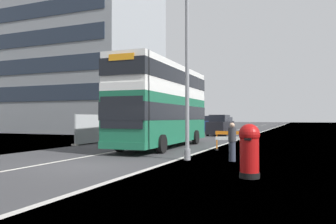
{
  "coord_description": "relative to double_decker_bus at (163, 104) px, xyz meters",
  "views": [
    {
      "loc": [
        8.02,
        -10.86,
        1.88
      ],
      "look_at": [
        1.14,
        5.87,
        2.2
      ],
      "focal_mm": 35.71,
      "sensor_mm": 36.0,
      "label": 1
    }
  ],
  "objects": [
    {
      "name": "ground",
      "position": [
        0.99,
        -8.72,
        -2.82
      ],
      "size": [
        140.0,
        280.0,
        0.1
      ],
      "color": "#38383A"
    },
    {
      "name": "double_decker_bus",
      "position": [
        0.0,
        0.0,
        0.0
      ],
      "size": [
        3.03,
        11.39,
        5.2
      ],
      "color": "#196042",
      "rests_on": "ground"
    },
    {
      "name": "lamppost_foreground",
      "position": [
        3.54,
        -5.59,
        1.58
      ],
      "size": [
        0.29,
        0.7,
        9.18
      ],
      "color": "gray",
      "rests_on": "ground"
    },
    {
      "name": "red_pillar_postbox",
      "position": [
        6.79,
        -9.05,
        -1.84
      ],
      "size": [
        0.66,
        0.66,
        1.7
      ],
      "color": "black",
      "rests_on": "ground"
    },
    {
      "name": "roadworks_barrier",
      "position": [
        4.38,
        -0.42,
        -2.07
      ],
      "size": [
        1.7,
        0.78,
        1.12
      ],
      "color": "orange",
      "rests_on": "ground"
    },
    {
      "name": "construction_site_fence",
      "position": [
        -5.98,
        7.24,
        -1.72
      ],
      "size": [
        0.44,
        17.2,
        2.17
      ],
      "color": "#A8AAAD",
      "rests_on": "ground"
    },
    {
      "name": "car_oncoming_near",
      "position": [
        -0.05,
        15.36,
        -1.73
      ],
      "size": [
        2.06,
        4.55,
        2.2
      ],
      "color": "black",
      "rests_on": "ground"
    },
    {
      "name": "car_receding_mid",
      "position": [
        -3.57,
        22.61,
        -1.75
      ],
      "size": [
        1.95,
        3.82,
        2.14
      ],
      "color": "navy",
      "rests_on": "ground"
    },
    {
      "name": "car_receding_far",
      "position": [
        -3.22,
        32.5,
        -1.81
      ],
      "size": [
        2.07,
        4.57,
        2.02
      ],
      "color": "black",
      "rests_on": "ground"
    },
    {
      "name": "bare_tree_far_verge_near",
      "position": [
        -15.31,
        21.6,
        -0.59
      ],
      "size": [
        2.58,
        3.31,
        4.09
      ],
      "color": "#4C3D2D",
      "rests_on": "ground"
    },
    {
      "name": "bare_tree_far_verge_mid",
      "position": [
        -13.81,
        33.94,
        -0.65
      ],
      "size": [
        2.81,
        3.43,
        3.78
      ],
      "color": "#4C3D2D",
      "rests_on": "ground"
    },
    {
      "name": "pedestrian_at_kerb",
      "position": [
        5.48,
        -5.26,
        -1.93
      ],
      "size": [
        0.34,
        0.34,
        1.68
      ],
      "color": "#2D3342",
      "rests_on": "ground"
    },
    {
      "name": "backdrop_office_block",
      "position": [
        -25.12,
        17.88,
        8.67
      ],
      "size": [
        29.35,
        14.87,
        22.86
      ],
      "color": "gray",
      "rests_on": "ground"
    }
  ]
}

